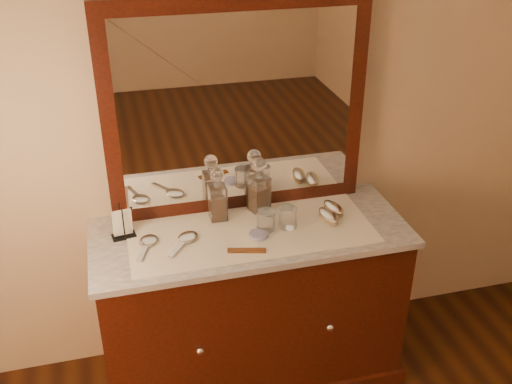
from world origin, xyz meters
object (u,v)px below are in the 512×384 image
hand_mirror_inner (186,239)px  mirror_frame (237,108)px  dresser_cabinet (251,306)px  decanter_right (259,191)px  hand_mirror_outer (147,243)px  napkin_rack (123,225)px  brush_far (334,208)px  pin_dish (259,234)px  decanter_left (218,199)px  brush_near (328,217)px  comb (247,251)px

hand_mirror_inner → mirror_frame: bearing=41.7°
dresser_cabinet → decanter_right: bearing=62.5°
hand_mirror_outer → napkin_rack: bearing=134.6°
brush_far → pin_dish: bearing=-164.2°
hand_mirror_inner → napkin_rack: bearing=156.9°
decanter_right → hand_mirror_outer: decanter_right is taller
dresser_cabinet → hand_mirror_inner: size_ratio=6.79×
brush_far → dresser_cabinet: bearing=-173.3°
decanter_left → brush_near: (0.49, -0.15, -0.08)m
napkin_rack → decanter_right: (0.64, 0.07, 0.05)m
dresser_cabinet → mirror_frame: size_ratio=1.17×
decanter_right → comb: bearing=-113.4°
brush_near → hand_mirror_outer: (-0.83, 0.01, -0.01)m
decanter_left → hand_mirror_inner: decanter_left is taller
pin_dish → hand_mirror_inner: 0.32m
comb → brush_near: (0.43, 0.15, 0.02)m
brush_near → hand_mirror_inner: 0.67m
mirror_frame → hand_mirror_inner: size_ratio=5.82×
napkin_rack → brush_near: 0.94m
dresser_cabinet → hand_mirror_outer: (-0.46, -0.01, 0.45)m
decanter_left → decanter_right: (0.20, 0.02, 0.01)m
pin_dish → decanter_right: (0.06, 0.22, 0.10)m
hand_mirror_outer → decanter_left: bearing=22.2°
brush_near → decanter_right: bearing=149.0°
pin_dish → hand_mirror_inner: size_ratio=0.42×
comb → napkin_rack: (-0.50, 0.26, 0.05)m
mirror_frame → hand_mirror_outer: 0.72m
mirror_frame → brush_far: mirror_frame is taller
decanter_right → hand_mirror_outer: bearing=-163.3°
mirror_frame → comb: (-0.06, -0.41, -0.49)m
decanter_left → hand_mirror_inner: size_ratio=1.27×
comb → mirror_frame: bearing=96.4°
decanter_left → brush_far: (0.54, -0.08, -0.08)m
brush_near → hand_mirror_outer: size_ratio=0.73×
napkin_rack → hand_mirror_outer: napkin_rack is taller
dresser_cabinet → decanter_right: size_ratio=5.06×
pin_dish → dresser_cabinet: bearing=109.6°
pin_dish → brush_near: (0.35, 0.05, 0.01)m
pin_dish → hand_mirror_inner: (-0.32, 0.04, 0.00)m
dresser_cabinet → napkin_rack: bearing=170.8°
comb → napkin_rack: napkin_rack is taller
decanter_right → brush_near: size_ratio=1.79×
dresser_cabinet → decanter_left: decanter_left is taller
comb → pin_dish: bearing=66.6°
pin_dish → comb: size_ratio=0.52×
decanter_left → pin_dish: bearing=-53.8°
mirror_frame → hand_mirror_inner: 0.63m
mirror_frame → decanter_right: mirror_frame is taller
comb → brush_near: 0.46m
hand_mirror_outer → pin_dish: bearing=-6.7°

